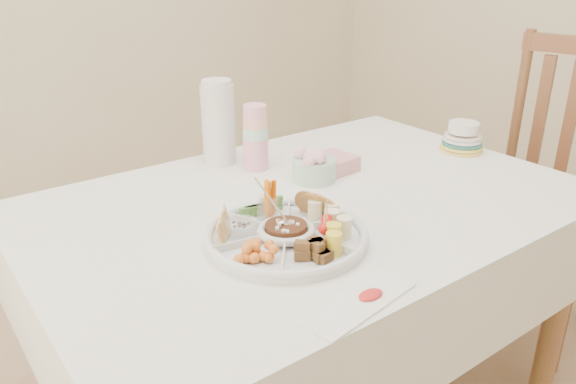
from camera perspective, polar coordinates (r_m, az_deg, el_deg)
dining_table at (r=1.75m, az=2.22°, el=-12.12°), size 1.52×1.02×0.76m
chair at (r=2.26m, az=24.33°, el=-0.47°), size 0.57×0.57×1.13m
party_tray at (r=1.32m, az=-0.19°, el=-4.21°), size 0.44×0.44×0.04m
bean_dip at (r=1.32m, az=-0.19°, el=-3.92°), size 0.11×0.11×0.04m
tortillas at (r=1.41m, az=2.67°, el=-1.39°), size 0.12×0.12×0.06m
carrot_cucumber at (r=1.41m, az=-2.60°, el=-0.55°), size 0.12×0.12×0.09m
pita_raisins at (r=1.33m, az=-5.82°, el=-3.24°), size 0.13×0.13×0.06m
cherries at (r=1.22m, az=-3.52°, el=-5.99°), size 0.12×0.12×0.04m
granola_chunks at (r=1.22m, az=2.61°, el=-6.14°), size 0.11×0.11×0.04m
banana_tomato at (r=1.31m, az=5.51°, el=-2.89°), size 0.14×0.14×0.10m
cup_stack at (r=1.75m, az=-3.33°, el=5.80°), size 0.09×0.09×0.22m
thermos at (r=1.81m, az=-7.09°, el=7.14°), size 0.13×0.13×0.27m
flower_bowl at (r=1.67m, az=2.66°, el=2.82°), size 0.14×0.14×0.10m
napkin_stack at (r=1.76m, az=4.38°, el=2.87°), size 0.15×0.14×0.05m
plate_stack at (r=2.02m, az=17.31°, el=5.28°), size 0.17×0.17×0.09m
placemat at (r=1.12m, az=7.26°, el=-11.08°), size 0.27×0.13×0.01m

